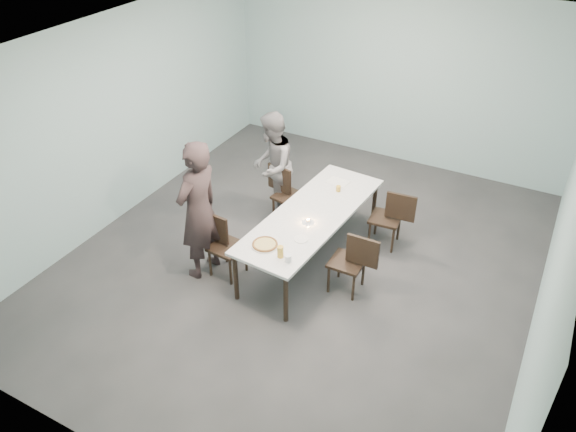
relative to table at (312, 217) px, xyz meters
The scene contains 16 objects.
ground 0.70m from the table, 127.52° to the right, with size 7.00×7.00×0.00m, color #333335.
room_shell 1.34m from the table, 127.52° to the right, with size 6.02×7.02×3.01m.
table is the anchor object (origin of this frame).
chair_near_left 1.23m from the table, 138.62° to the right, with size 0.63×0.45×0.87m.
chair_far_left 1.06m from the table, 138.18° to the left, with size 0.64×0.49×0.87m.
chair_near_right 0.86m from the table, 25.15° to the right, with size 0.61×0.42×0.87m.
chair_far_right 1.19m from the table, 43.79° to the left, with size 0.63×0.45×0.87m.
diner_near 1.50m from the table, 141.81° to the right, with size 0.70×0.46×1.93m, color black.
diner_far 1.29m from the table, 143.82° to the left, with size 0.81×0.63×1.66m, color slate.
pizza 0.93m from the table, 101.89° to the right, with size 0.34×0.34×0.04m.
side_plate 0.61m from the table, 76.63° to the right, with size 0.18×0.18×0.01m, color white.
beer_glass 1.03m from the table, 85.43° to the right, with size 0.08×0.08×0.15m, color gold.
water_tumbler 1.07m from the table, 79.11° to the right, with size 0.08×0.08×0.09m, color silver.
tealight 0.23m from the table, 76.53° to the right, with size 0.06×0.06×0.05m.
amber_tumbler 0.70m from the table, 83.29° to the left, with size 0.07×0.07×0.08m, color gold.
menu 0.91m from the table, 91.35° to the left, with size 0.30×0.22×0.01m, color silver.
Camera 1 is at (2.71, -5.51, 4.88)m, focal length 35.00 mm.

